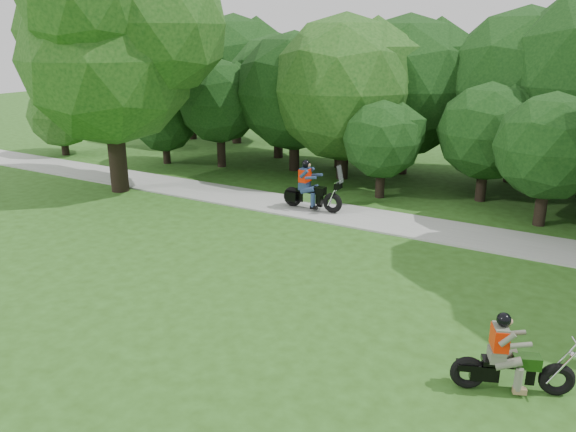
% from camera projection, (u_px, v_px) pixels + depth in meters
% --- Properties ---
extents(ground, '(100.00, 100.00, 0.00)m').
position_uv_depth(ground, '(252.00, 328.00, 11.71)').
color(ground, '#284C15').
rests_on(ground, ground).
extents(walkway, '(60.00, 2.20, 0.06)m').
position_uv_depth(walkway, '(387.00, 222.00, 18.29)').
color(walkway, gray).
rests_on(walkway, ground).
extents(tree_line, '(40.54, 11.90, 7.76)m').
position_uv_depth(tree_line, '(471.00, 94.00, 22.37)').
color(tree_line, black).
rests_on(tree_line, ground).
extents(big_tree_west, '(8.64, 6.56, 9.96)m').
position_uv_depth(big_tree_west, '(113.00, 37.00, 20.61)').
color(big_tree_west, black).
rests_on(big_tree_west, ground).
extents(chopper_motorcycle, '(2.00, 1.09, 1.48)m').
position_uv_depth(chopper_motorcycle, '(507.00, 363.00, 9.50)').
color(chopper_motorcycle, black).
rests_on(chopper_motorcycle, ground).
extents(touring_motorcycle, '(2.26, 0.64, 1.73)m').
position_uv_depth(touring_motorcycle, '(309.00, 191.00, 19.38)').
color(touring_motorcycle, black).
rests_on(touring_motorcycle, walkway).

